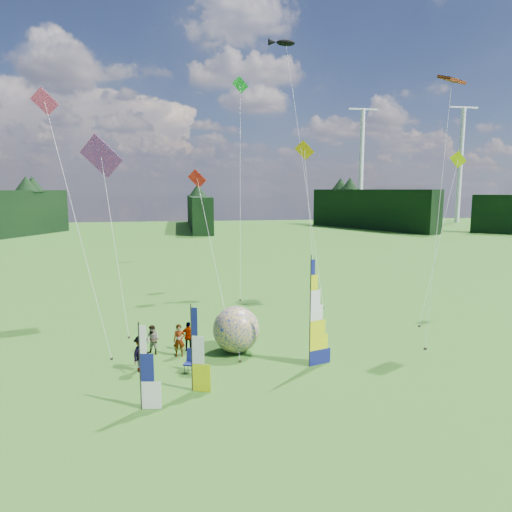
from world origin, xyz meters
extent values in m
plane|color=#4D792A|center=(0.00, 0.00, 0.00)|extent=(220.00, 220.00, 0.00)
sphere|color=navy|center=(-1.77, 5.83, 1.25)|extent=(3.16, 3.16, 2.51)
imported|color=#66594C|center=(-4.81, 5.72, 0.86)|extent=(0.64, 0.44, 1.71)
imported|color=#66594C|center=(-6.19, 6.23, 0.79)|extent=(0.86, 0.70, 1.58)
imported|color=#66594C|center=(-6.63, 3.98, 0.89)|extent=(0.92, 1.22, 1.79)
imported|color=#66594C|center=(-4.29, 6.44, 0.81)|extent=(0.99, 0.51, 1.62)
camera|label=1|loc=(-4.74, -17.69, 8.72)|focal=32.00mm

